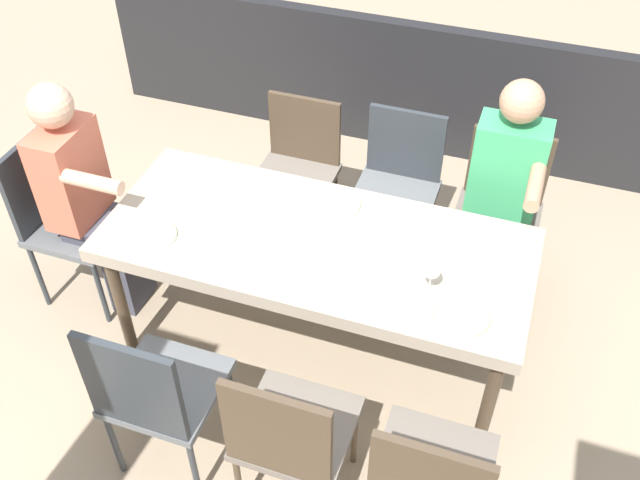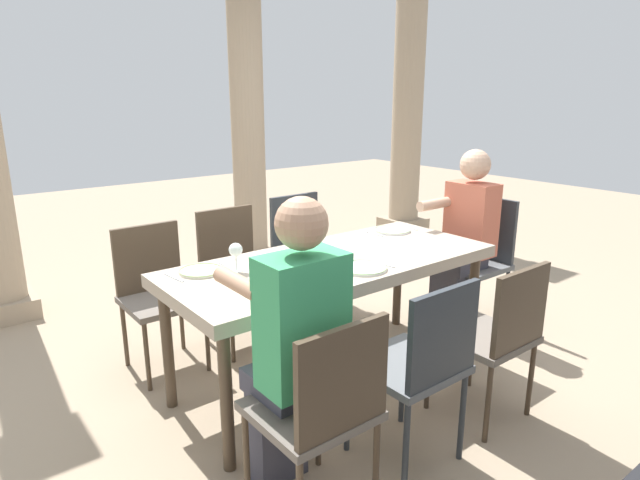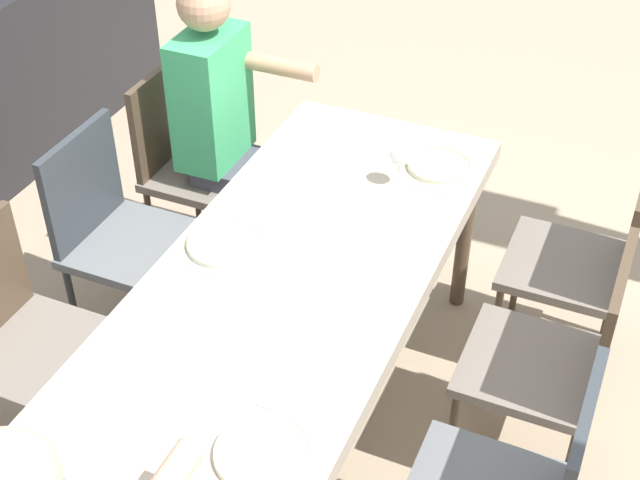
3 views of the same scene
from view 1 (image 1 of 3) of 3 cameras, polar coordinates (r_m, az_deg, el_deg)
ground_plane at (r=3.78m, az=-0.28°, el=-8.52°), size 16.00×16.00×0.00m
dining_table at (r=3.27m, az=-0.32°, el=-0.79°), size 1.94×0.82×0.77m
chair_west_north at (r=2.81m, az=8.78°, el=-18.18°), size 0.44×0.44×0.89m
chair_west_south at (r=3.91m, az=14.08°, el=2.80°), size 0.44×0.44×0.89m
chair_mid_north at (r=2.86m, az=-2.46°, el=-15.15°), size 0.44×0.44×0.93m
chair_mid_south at (r=3.95m, az=6.20°, el=4.67°), size 0.44×0.44×0.91m
chair_east_north at (r=3.03m, az=-13.03°, el=-11.64°), size 0.44×0.44×0.95m
chair_east_south at (r=4.09m, az=-1.77°, el=6.03°), size 0.44×0.44×0.87m
chair_head_east at (r=3.95m, az=-19.79°, el=2.10°), size 0.44×0.44×0.94m
diner_woman_green at (r=3.65m, az=14.17°, el=3.23°), size 0.35×0.49×1.32m
diner_man_white at (r=3.74m, az=-18.05°, el=3.42°), size 0.50×0.35×1.31m
patio_railing at (r=4.93m, az=7.35°, el=11.88°), size 4.34×0.10×0.90m
plate_0 at (r=2.95m, az=11.20°, el=-5.90°), size 0.23×0.23×0.02m
wine_glass_0 at (r=2.95m, az=8.86°, el=-2.47°), size 0.07×0.07×0.16m
fork_0 at (r=2.95m, az=14.04°, el=-6.62°), size 0.04×0.17×0.01m
spoon_0 at (r=2.96m, az=8.34°, el=-5.31°), size 0.02×0.17×0.01m
plate_1 at (r=3.39m, az=1.12°, el=2.84°), size 0.26×0.26×0.02m
fork_1 at (r=3.36m, az=3.55°, el=2.23°), size 0.02×0.17×0.01m
spoon_1 at (r=3.43m, az=-1.26°, el=3.29°), size 0.03×0.17×0.01m
plate_2 at (r=3.31m, az=-13.39°, el=0.33°), size 0.25×0.25×0.02m
fork_2 at (r=3.25m, az=-11.09°, el=-0.33°), size 0.03×0.17×0.01m
spoon_2 at (r=3.39m, az=-15.57°, el=0.81°), size 0.03×0.17×0.01m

